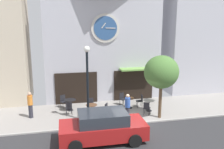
% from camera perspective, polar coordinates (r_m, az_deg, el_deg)
% --- Properties ---
extents(ground_plane, '(27.97, 10.35, 0.13)m').
position_cam_1_polar(ground_plane, '(14.08, 6.52, -12.58)').
color(ground_plane, gray).
extents(clock_building, '(8.74, 4.32, 10.58)m').
position_cam_1_polar(clock_building, '(18.96, -2.46, 11.12)').
color(clock_building, '#B2B2BC').
rests_on(clock_building, ground_plane).
extents(neighbor_building_right, '(5.22, 4.95, 13.91)m').
position_cam_1_polar(neighbor_building_right, '(22.77, 18.26, 14.43)').
color(neighbor_building_right, '#B2B2BC').
rests_on(neighbor_building_right, ground_plane).
extents(street_lamp, '(0.36, 0.36, 4.56)m').
position_cam_1_polar(street_lamp, '(14.24, -5.81, -2.27)').
color(street_lamp, black).
rests_on(street_lamp, ground_plane).
extents(street_tree, '(2.13, 1.92, 3.94)m').
position_cam_1_polar(street_tree, '(14.88, 11.62, 0.51)').
color(street_tree, brown).
rests_on(street_tree, ground_plane).
extents(cafe_table_near_curb, '(0.79, 0.79, 0.77)m').
position_cam_1_polar(cafe_table_near_curb, '(16.61, -9.91, -6.53)').
color(cafe_table_near_curb, black).
rests_on(cafe_table_near_curb, ground_plane).
extents(cafe_table_rightmost, '(0.71, 0.71, 0.77)m').
position_cam_1_polar(cafe_table_rightmost, '(15.47, -4.86, -7.91)').
color(cafe_table_rightmost, black).
rests_on(cafe_table_rightmost, ground_plane).
extents(cafe_table_leftmost, '(0.63, 0.63, 0.73)m').
position_cam_1_polar(cafe_table_leftmost, '(16.88, 4.17, -6.35)').
color(cafe_table_leftmost, black).
rests_on(cafe_table_leftmost, ground_plane).
extents(cafe_table_center_right, '(0.77, 0.77, 0.77)m').
position_cam_1_polar(cafe_table_center_right, '(16.49, 8.76, -6.64)').
color(cafe_table_center_right, black).
rests_on(cafe_table_center_right, ground_plane).
extents(cafe_chair_left_end, '(0.54, 0.54, 0.90)m').
position_cam_1_polar(cafe_chair_left_end, '(17.44, 2.48, -5.57)').
color(cafe_chair_left_end, black).
rests_on(cafe_chair_left_end, ground_plane).
extents(cafe_chair_right_end, '(0.43, 0.43, 0.90)m').
position_cam_1_polar(cafe_chair_right_end, '(17.14, 6.76, -5.97)').
color(cafe_chair_right_end, black).
rests_on(cafe_chair_right_end, ground_plane).
extents(cafe_chair_near_lamp, '(0.45, 0.45, 0.90)m').
position_cam_1_polar(cafe_chair_near_lamp, '(16.29, -4.98, -6.93)').
color(cafe_chair_near_lamp, black).
rests_on(cafe_chair_near_lamp, ground_plane).
extents(cafe_chair_under_awning, '(0.41, 0.41, 0.90)m').
position_cam_1_polar(cafe_chair_under_awning, '(15.80, -10.15, -7.69)').
color(cafe_chair_under_awning, black).
rests_on(cafe_chair_under_awning, ground_plane).
extents(cafe_chair_outer, '(0.55, 0.55, 0.90)m').
position_cam_1_polar(cafe_chair_outer, '(15.73, 8.21, -7.72)').
color(cafe_chair_outer, black).
rests_on(cafe_chair_outer, ground_plane).
extents(cafe_chair_by_entrance, '(0.56, 0.56, 0.90)m').
position_cam_1_polar(cafe_chair_by_entrance, '(15.33, -1.72, -8.13)').
color(cafe_chair_by_entrance, black).
rests_on(cafe_chair_by_entrance, ground_plane).
extents(cafe_chair_corner, '(0.54, 0.54, 0.90)m').
position_cam_1_polar(cafe_chair_corner, '(17.24, -11.44, -6.03)').
color(cafe_chair_corner, black).
rests_on(cafe_chair_corner, ground_plane).
extents(pedestrian_orange, '(0.45, 0.45, 1.67)m').
position_cam_1_polar(pedestrian_orange, '(15.92, -18.78, -6.75)').
color(pedestrian_orange, '#2D2D38').
rests_on(pedestrian_orange, ground_plane).
extents(pedestrian_blue, '(0.37, 0.37, 1.67)m').
position_cam_1_polar(pedestrian_blue, '(14.72, 3.69, -7.66)').
color(pedestrian_blue, '#2D2D38').
rests_on(pedestrian_blue, ground_plane).
extents(parked_car_red, '(4.32, 2.07, 1.55)m').
position_cam_1_polar(parked_car_red, '(12.33, -2.19, -12.26)').
color(parked_car_red, maroon).
rests_on(parked_car_red, ground_plane).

